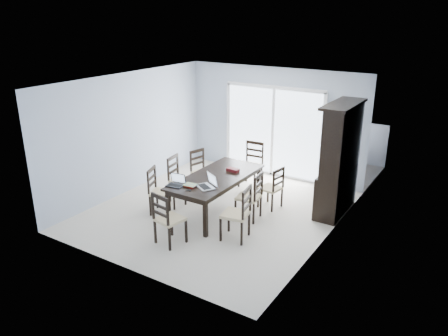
{
  "coord_description": "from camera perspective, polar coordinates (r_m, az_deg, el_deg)",
  "views": [
    {
      "loc": [
        4.38,
        -6.68,
        3.81
      ],
      "look_at": [
        0.18,
        0.0,
        0.95
      ],
      "focal_mm": 35.0,
      "sensor_mm": 36.0,
      "label": 1
    }
  ],
  "objects": [
    {
      "name": "dining_table",
      "position": [
        8.58,
        -1.0,
        -1.54
      ],
      "size": [
        1.0,
        2.2,
        0.75
      ],
      "color": "black",
      "rests_on": "floor"
    },
    {
      "name": "chair_left_far",
      "position": [
        9.66,
        -3.12,
        0.25
      ],
      "size": [
        0.5,
        0.49,
        1.07
      ],
      "rotation": [
        0.0,
        0.0,
        -1.82
      ],
      "color": "black",
      "rests_on": "floor"
    },
    {
      "name": "chair_right_near",
      "position": [
        7.54,
        2.18,
        -5.23
      ],
      "size": [
        0.51,
        0.5,
        1.15
      ],
      "rotation": [
        0.0,
        0.0,
        1.75
      ],
      "color": "black",
      "rests_on": "floor"
    },
    {
      "name": "laptop_silver",
      "position": [
        7.99,
        -2.49,
        -2.15
      ],
      "size": [
        0.44,
        0.4,
        0.25
      ],
      "rotation": [
        0.0,
        0.0,
        -0.52
      ],
      "color": "silver",
      "rests_on": "dining_table"
    },
    {
      "name": "chair_end_far",
      "position": [
        9.97,
        3.76,
        1.18
      ],
      "size": [
        0.46,
        0.47,
        1.16
      ],
      "rotation": [
        0.0,
        0.0,
        3.2
      ],
      "color": "black",
      "rests_on": "floor"
    },
    {
      "name": "railing",
      "position": [
        12.44,
        10.45,
        4.38
      ],
      "size": [
        4.5,
        0.06,
        1.1
      ],
      "primitive_type": "cube",
      "color": "#99999E",
      "rests_on": "balcony"
    },
    {
      "name": "back_wall",
      "position": [
        10.48,
        6.52,
        5.91
      ],
      "size": [
        4.5,
        0.02,
        2.6
      ],
      "primitive_type": "cube",
      "color": "#A0ACBF",
      "rests_on": "floor"
    },
    {
      "name": "game_box",
      "position": [
        8.79,
        1.18,
        -0.26
      ],
      "size": [
        0.26,
        0.14,
        0.06
      ],
      "primitive_type": "cube",
      "rotation": [
        0.0,
        0.0,
        -0.04
      ],
      "color": "#490E13",
      "rests_on": "dining_table"
    },
    {
      "name": "hot_tub",
      "position": [
        11.77,
        7.09,
        3.48
      ],
      "size": [
        2.23,
        2.05,
        1.02
      ],
      "rotation": [
        0.0,
        0.0,
        0.16
      ],
      "color": "brown",
      "rests_on": "balcony"
    },
    {
      "name": "floor",
      "position": [
        8.85,
        -0.97,
        -5.6
      ],
      "size": [
        5.0,
        5.0,
        0.0
      ],
      "primitive_type": "plane",
      "color": "beige",
      "rests_on": "ground"
    },
    {
      "name": "wall_left",
      "position": [
        9.74,
        -12.21,
        4.52
      ],
      "size": [
        0.02,
        5.0,
        2.6
      ],
      "primitive_type": "cube",
      "color": "#A0ACBF",
      "rests_on": "floor"
    },
    {
      "name": "book_stack",
      "position": [
        8.07,
        -4.45,
        -2.27
      ],
      "size": [
        0.25,
        0.2,
        0.04
      ],
      "rotation": [
        0.0,
        0.0,
        -0.06
      ],
      "color": "maroon",
      "rests_on": "dining_table"
    },
    {
      "name": "china_hutch",
      "position": [
        8.71,
        14.82,
        0.9
      ],
      "size": [
        0.5,
        1.38,
        2.2
      ],
      "color": "black",
      "rests_on": "floor"
    },
    {
      "name": "chair_right_far",
      "position": [
        8.81,
        6.57,
        -2.04
      ],
      "size": [
        0.45,
        0.44,
        1.02
      ],
      "rotation": [
        0.0,
        0.0,
        1.42
      ],
      "color": "black",
      "rests_on": "floor"
    },
    {
      "name": "chair_left_mid",
      "position": [
        9.21,
        -6.08,
        -0.71
      ],
      "size": [
        0.48,
        0.47,
        1.11
      ],
      "rotation": [
        0.0,
        0.0,
        -1.45
      ],
      "color": "black",
      "rests_on": "floor"
    },
    {
      "name": "ceiling",
      "position": [
        8.08,
        -1.08,
        11.29
      ],
      "size": [
        5.0,
        5.0,
        0.0
      ],
      "primitive_type": "plane",
      "rotation": [
        3.14,
        0.0,
        0.0
      ],
      "color": "white",
      "rests_on": "back_wall"
    },
    {
      "name": "laptop_dark",
      "position": [
        8.11,
        -6.43,
        -2.01
      ],
      "size": [
        0.33,
        0.25,
        0.21
      ],
      "rotation": [
        0.0,
        0.0,
        0.12
      ],
      "color": "black",
      "rests_on": "dining_table"
    },
    {
      "name": "sliding_door",
      "position": [
        10.51,
        6.42,
        4.76
      ],
      "size": [
        2.52,
        0.05,
        2.18
      ],
      "color": "silver",
      "rests_on": "floor"
    },
    {
      "name": "chair_right_mid",
      "position": [
        8.29,
        3.83,
        -3.08
      ],
      "size": [
        0.47,
        0.46,
        1.1
      ],
      "rotation": [
        0.0,
        0.0,
        1.69
      ],
      "color": "black",
      "rests_on": "floor"
    },
    {
      "name": "cell_phone",
      "position": [
        7.9,
        -4.66,
        -2.92
      ],
      "size": [
        0.11,
        0.07,
        0.01
      ],
      "primitive_type": "cube",
      "rotation": [
        0.0,
        0.0,
        0.21
      ],
      "color": "black",
      "rests_on": "dining_table"
    },
    {
      "name": "wall_right",
      "position": [
        7.45,
        13.63,
        -0.37
      ],
      "size": [
        0.02,
        5.0,
        2.6
      ],
      "primitive_type": "cube",
      "color": "#A0ACBF",
      "rests_on": "floor"
    },
    {
      "name": "chair_left_near",
      "position": [
        8.66,
        -8.73,
        -2.32
      ],
      "size": [
        0.52,
        0.52,
        1.07
      ],
      "rotation": [
        0.0,
        0.0,
        -1.24
      ],
      "color": "black",
      "rests_on": "floor"
    },
    {
      "name": "chair_end_near",
      "position": [
        7.44,
        -7.65,
        -5.96
      ],
      "size": [
        0.49,
        0.5,
        1.11
      ],
      "rotation": [
        0.0,
        0.0,
        -0.18
      ],
      "color": "black",
      "rests_on": "floor"
    },
    {
      "name": "balcony",
      "position": [
        11.73,
        8.41,
        0.48
      ],
      "size": [
        4.5,
        2.0,
        0.1
      ],
      "primitive_type": "cube",
      "color": "gray",
      "rests_on": "ground"
    }
  ]
}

